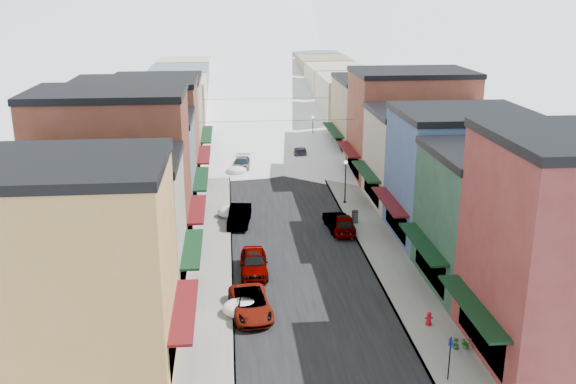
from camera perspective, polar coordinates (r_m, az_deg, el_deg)
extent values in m
cube|color=black|center=(88.86, -2.03, 4.85)|extent=(10.00, 160.00, 0.01)
cube|color=gray|center=(88.71, -6.30, 4.78)|extent=(3.20, 160.00, 0.15)
cube|color=gray|center=(89.46, 2.21, 4.98)|extent=(3.20, 160.00, 0.15)
cube|color=slate|center=(88.70, -5.30, 4.81)|extent=(0.10, 160.00, 0.15)
cube|color=slate|center=(89.27, 1.22, 4.96)|extent=(0.10, 160.00, 0.15)
cube|color=tan|center=(34.50, -18.77, -6.93)|extent=(10.00, 8.50, 11.00)
cube|color=black|center=(32.67, -19.73, 2.33)|extent=(10.20, 8.70, 0.50)
cube|color=#540E12|center=(34.61, -9.20, -10.32)|extent=(1.20, 7.22, 0.15)
cube|color=#B4A491|center=(42.56, -16.15, -3.51)|extent=(10.00, 8.00, 9.00)
cube|color=black|center=(41.18, -16.70, 2.69)|extent=(10.20, 8.20, 0.50)
cube|color=black|center=(42.32, -8.51, -5.00)|extent=(1.20, 6.80, 0.15)
cube|color=brown|center=(49.69, -15.25, 1.36)|extent=(11.00, 8.00, 12.00)
cube|color=black|center=(48.41, -15.83, 8.49)|extent=(11.20, 8.20, 0.50)
cube|color=#540E12|center=(49.81, -8.07, -1.52)|extent=(1.20, 6.80, 0.15)
cube|color=slate|center=(58.16, -13.29, 2.01)|extent=(10.00, 9.00, 8.50)
cube|color=black|center=(57.18, -13.60, 6.36)|extent=(10.20, 9.20, 0.50)
cube|color=black|center=(57.92, -7.73, 1.18)|extent=(1.20, 7.65, 0.15)
cube|color=brown|center=(66.74, -13.22, 4.83)|extent=(12.00, 9.00, 10.50)
cube|color=black|center=(65.81, -13.55, 9.51)|extent=(12.20, 9.20, 0.50)
cube|color=#540E12|center=(66.61, -7.46, 3.31)|extent=(1.20, 7.65, 0.15)
cube|color=#958161|center=(76.44, -11.50, 6.11)|extent=(10.00, 11.00, 9.50)
cube|color=black|center=(75.66, -11.72, 9.82)|extent=(10.20, 11.20, 0.50)
cube|color=black|center=(76.35, -7.23, 5.12)|extent=(1.20, 9.35, 0.15)
cube|color=black|center=(35.92, 16.04, -9.73)|extent=(1.20, 7.65, 0.15)
cube|color=#214532|center=(45.14, 18.77, -2.56)|extent=(10.00, 9.00, 9.00)
cube|color=black|center=(43.83, 19.37, 3.30)|extent=(10.20, 9.20, 0.50)
cube|color=black|center=(43.64, 11.85, -4.48)|extent=(1.20, 7.65, 0.15)
cube|color=#3A5585|center=(52.91, 14.97, 1.22)|extent=(10.00, 9.00, 10.00)
cube|color=black|center=(51.76, 15.42, 6.81)|extent=(10.20, 9.20, 0.50)
cube|color=#540E12|center=(51.78, 8.99, -0.83)|extent=(1.20, 7.65, 0.15)
cube|color=#C1AF9B|center=(61.47, 12.53, 2.87)|extent=(11.00, 9.00, 8.50)
cube|color=black|center=(60.54, 12.81, 7.00)|extent=(11.20, 9.20, 0.50)
cube|color=black|center=(60.16, 6.92, 1.82)|extent=(1.20, 7.65, 0.15)
cube|color=brown|center=(69.73, 10.78, 5.72)|extent=(12.00, 9.00, 11.00)
cube|color=black|center=(68.84, 11.05, 10.41)|extent=(12.20, 9.20, 0.50)
cube|color=#540E12|center=(68.70, 5.36, 3.81)|extent=(1.20, 7.65, 0.15)
cube|color=tan|center=(79.16, 8.07, 6.47)|extent=(10.00, 11.00, 9.00)
cube|color=black|center=(78.42, 8.22, 9.88)|extent=(10.20, 11.20, 0.50)
cube|color=black|center=(78.31, 4.02, 5.52)|extent=(1.20, 9.35, 0.15)
cube|color=gray|center=(90.22, -10.15, 7.37)|extent=(9.00, 13.00, 8.00)
cube|color=gray|center=(91.60, 5.77, 7.70)|extent=(9.00, 13.00, 8.00)
cube|color=gray|center=(104.01, -9.56, 8.69)|extent=(9.00, 13.00, 8.00)
cube|color=gray|center=(105.21, 4.31, 8.97)|extent=(9.00, 13.00, 8.00)
cube|color=gray|center=(117.84, -9.11, 9.70)|extent=(9.00, 13.00, 8.00)
cube|color=gray|center=(118.90, 3.18, 9.95)|extent=(9.00, 13.00, 8.00)
cube|color=gray|center=(131.72, -8.75, 10.49)|extent=(9.00, 13.00, 8.00)
cube|color=gray|center=(132.67, 2.28, 10.72)|extent=(9.00, 13.00, 8.00)
cube|color=silver|center=(252.02, -4.37, 14.25)|extent=(360.00, 40.00, 12.00)
cone|color=white|center=(306.00, 9.18, 16.30)|extent=(320.00, 320.00, 30.00)
cylinder|color=black|center=(68.06, -1.06, 6.34)|extent=(16.40, 0.04, 0.04)
cylinder|color=black|center=(82.80, -1.86, 8.30)|extent=(16.40, 0.04, 0.04)
imported|color=#BCBCBE|center=(40.31, -3.34, -9.91)|extent=(2.88, 5.30, 1.41)
imported|color=#9EA1A6|center=(45.80, -3.05, -6.28)|extent=(1.98, 4.81, 1.63)
imported|color=black|center=(55.33, -4.34, -2.09)|extent=(2.26, 5.06, 1.61)
imported|color=#989A9F|center=(72.60, -4.12, 2.53)|extent=(2.32, 4.82, 1.35)
imported|color=black|center=(54.24, 4.32, -2.60)|extent=(1.84, 4.42, 1.42)
imported|color=gray|center=(53.57, 4.91, -2.78)|extent=(2.13, 4.74, 1.58)
imported|color=black|center=(77.46, 1.09, 3.51)|extent=(2.26, 4.80, 1.35)
imported|color=#919398|center=(78.64, -2.07, 3.71)|extent=(1.73, 4.02, 1.35)
imported|color=silver|center=(103.24, -1.89, 7.01)|extent=(2.78, 5.36, 1.44)
cylinder|color=red|center=(39.98, 12.38, -11.37)|extent=(0.38, 0.38, 0.11)
cylinder|color=red|center=(39.85, 12.40, -11.02)|extent=(0.27, 0.27, 0.66)
sphere|color=red|center=(39.68, 12.44, -10.55)|extent=(0.29, 0.29, 0.29)
cylinder|color=red|center=(39.80, 12.41, -10.88)|extent=(0.50, 0.11, 0.11)
cylinder|color=black|center=(34.57, 14.16, -14.15)|extent=(0.07, 0.07, 2.46)
cube|color=#1C2D9C|center=(34.12, 14.27, -12.87)|extent=(0.15, 0.32, 0.45)
cylinder|color=#56585A|center=(55.59, 5.97, -2.22)|extent=(0.57, 0.57, 0.98)
cylinder|color=black|center=(55.42, 5.98, -1.72)|extent=(0.61, 0.61, 0.07)
cylinder|color=black|center=(60.89, 5.07, -0.88)|extent=(0.28, 0.28, 0.09)
cylinder|color=black|center=(60.34, 5.11, 0.78)|extent=(0.11, 0.11, 3.78)
sphere|color=white|center=(59.80, 5.17, 2.65)|extent=(0.34, 0.34, 0.34)
cylinder|color=black|center=(83.18, 2.20, 4.12)|extent=(0.27, 0.27, 0.09)
cylinder|color=black|center=(82.80, 2.22, 5.33)|extent=(0.11, 0.11, 3.67)
sphere|color=white|center=(82.41, 2.23, 6.67)|extent=(0.33, 0.33, 0.33)
imported|color=#397032|center=(37.96, 15.51, -12.78)|extent=(0.77, 0.72, 0.67)
imported|color=#2C5627|center=(37.78, 14.68, -12.91)|extent=(0.46, 0.46, 0.63)
ellipsoid|color=white|center=(40.27, -4.05, -10.23)|extent=(2.51, 2.12, 1.06)
ellipsoid|color=white|center=(41.46, -3.81, -9.78)|extent=(1.07, 0.96, 0.54)
ellipsoid|color=white|center=(57.07, -4.97, -1.76)|extent=(2.60, 2.20, 1.10)
ellipsoid|color=white|center=(58.30, -4.78, -1.63)|extent=(1.11, 1.00, 0.56)
ellipsoid|color=white|center=(70.53, -4.61, 1.90)|extent=(2.24, 1.90, 0.95)
ellipsoid|color=white|center=(71.76, -4.46, 1.98)|extent=(0.96, 0.86, 0.48)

